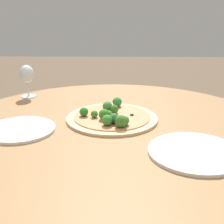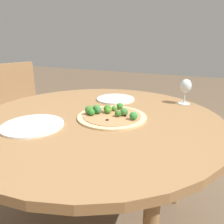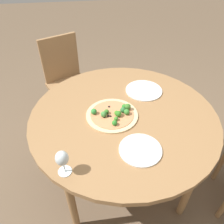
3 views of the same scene
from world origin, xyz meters
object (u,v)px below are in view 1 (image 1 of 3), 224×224
at_px(pizza, 112,117).
at_px(wine_glass, 27,75).
at_px(plate_near, 20,129).
at_px(plate_far, 195,152).

xyz_separation_m(pizza, wine_glass, (-0.40, 0.31, 0.09)).
relative_size(plate_near, plate_far, 0.87).
bearing_deg(plate_far, plate_near, 163.65).
bearing_deg(pizza, plate_far, -47.72).
distance_m(wine_glass, plate_far, 0.87).
bearing_deg(wine_glass, pizza, -37.68).
bearing_deg(plate_near, wine_glass, 101.16).
bearing_deg(wine_glass, plate_far, -41.95).
xyz_separation_m(pizza, plate_far, (0.25, -0.27, -0.01)).
relative_size(wine_glass, plate_far, 0.54).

